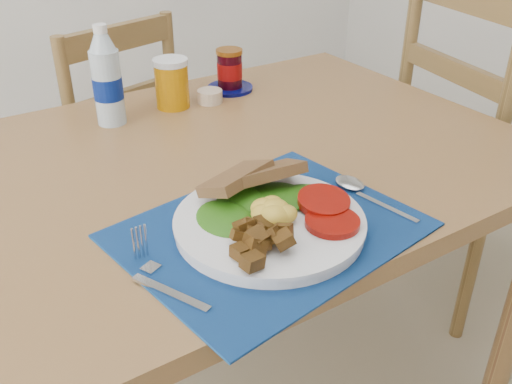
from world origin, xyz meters
TOP-DOWN VIEW (x-y plane):
  - table at (0.00, 0.20)m, footprint 1.40×0.90m
  - chair_far at (0.04, 0.87)m, footprint 0.49×0.48m
  - chair_end at (0.94, 0.22)m, footprint 0.51×0.53m
  - placemat at (-0.01, -0.08)m, footprint 0.51×0.42m
  - breakfast_plate at (-0.01, -0.09)m, footprint 0.31×0.31m
  - fork at (-0.21, -0.10)m, footprint 0.07×0.19m
  - spoon at (0.20, -0.07)m, footprint 0.04×0.19m
  - water_bottle at (-0.06, 0.48)m, footprint 0.07×0.07m
  - juice_glass at (0.10, 0.50)m, footprint 0.08×0.08m
  - ramekin at (0.19, 0.47)m, footprint 0.06×0.06m
  - jam_on_saucer at (0.28, 0.52)m, footprint 0.12×0.12m

SIDE VIEW (x-z plane):
  - chair_far at x=0.04m, z-range 0.01..1.10m
  - chair_end at x=0.94m, z-range 0.00..1.24m
  - table at x=0.00m, z-range 0.29..1.04m
  - placemat at x=-0.01m, z-range 0.75..0.75m
  - fork at x=-0.21m, z-range 0.75..0.76m
  - spoon at x=0.20m, z-range 0.75..0.76m
  - ramekin at x=0.19m, z-range 0.75..0.78m
  - breakfast_plate at x=-0.01m, z-range 0.74..0.81m
  - jam_on_saucer at x=0.28m, z-range 0.74..0.85m
  - juice_glass at x=0.10m, z-range 0.75..0.86m
  - water_bottle at x=-0.06m, z-range 0.74..0.96m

